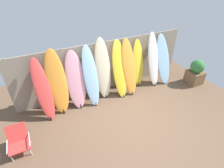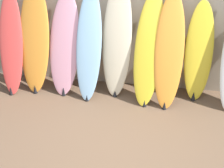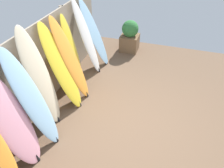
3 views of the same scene
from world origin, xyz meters
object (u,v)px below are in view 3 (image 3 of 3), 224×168
Objects in this scene: surfboard_pink_2 at (11,122)px; surfboard_orange_6 at (71,60)px; surfboard_skyblue_3 at (33,101)px; surfboard_yellow_7 at (72,51)px; planter_box at (130,36)px; surfboard_white_8 at (87,38)px; surfboard_yellow_5 at (62,69)px; surfboard_skyblue_9 at (95,34)px; surfboard_cream_4 at (40,80)px.

surfboard_pink_2 is 1.84m from surfboard_orange_6.
surfboard_skyblue_3 is 1.89m from surfboard_yellow_7.
surfboard_pink_2 reaches higher than planter_box.
surfboard_yellow_7 is 0.59m from surfboard_white_8.
surfboard_white_8 is (1.41, 0.05, 0.02)m from surfboard_yellow_5.
surfboard_white_8 is at bearing 152.33° from planter_box.
surfboard_skyblue_3 is at bearing -179.41° from surfboard_skyblue_9.
surfboard_pink_2 is 1.50m from surfboard_yellow_5.
planter_box is (1.03, -0.74, -0.42)m from surfboard_skyblue_9.
surfboard_skyblue_3 reaches higher than planter_box.
surfboard_skyblue_9 reaches higher than surfboard_pink_2.
surfboard_pink_2 is 1.00× the size of surfboard_skyblue_9.
planter_box is at bearing -10.25° from surfboard_skyblue_3.
surfboard_orange_6 is 1.07m from surfboard_white_8.
surfboard_skyblue_9 is at bearing 0.59° from surfboard_skyblue_3.
surfboard_yellow_5 reaches higher than planter_box.
surfboard_pink_2 reaches higher than surfboard_yellow_7.
surfboard_white_8 is at bearing -13.61° from surfboard_yellow_7.
surfboard_pink_2 is at bearing 169.83° from planter_box.
surfboard_pink_2 is at bearing 179.18° from surfboard_skyblue_9.
planter_box is at bearing -24.04° from surfboard_yellow_7.
surfboard_orange_6 reaches higher than surfboard_pink_2.
surfboard_cream_4 is at bearing 16.11° from surfboard_skyblue_3.
surfboard_yellow_5 is at bearing 174.37° from surfboard_orange_6.
surfboard_yellow_7 is at bearing 170.46° from surfboard_skyblue_9.
surfboard_skyblue_9 is (1.85, 0.01, -0.04)m from surfboard_yellow_5.
surfboard_skyblue_9 reaches higher than surfboard_yellow_7.
surfboard_pink_2 is 0.88× the size of surfboard_cream_4.
surfboard_skyblue_3 is at bearing 179.25° from surfboard_orange_6.
surfboard_pink_2 is 0.95× the size of surfboard_orange_6.
surfboard_cream_4 is at bearing -177.45° from surfboard_yellow_7.
surfboard_white_8 reaches higher than surfboard_skyblue_9.
surfboard_white_8 reaches higher than surfboard_orange_6.
surfboard_yellow_5 is 0.87m from surfboard_yellow_7.
surfboard_orange_6 is at bearing 164.80° from planter_box.
surfboard_white_8 is (1.97, -0.07, -0.05)m from surfboard_cream_4.
surfboard_cream_4 is 1.42m from surfboard_yellow_7.
surfboard_yellow_7 is (0.85, 0.18, -0.07)m from surfboard_yellow_5.
planter_box is at bearing -27.67° from surfboard_white_8.
surfboard_skyblue_9 is (1.01, -0.17, 0.03)m from surfboard_yellow_7.
surfboard_pink_2 is 2.35m from surfboard_yellow_7.
surfboard_cream_4 reaches higher than planter_box.
surfboard_cream_4 reaches higher than surfboard_pink_2.
surfboard_yellow_5 reaches higher than surfboard_pink_2.
surfboard_pink_2 is at bearing 177.62° from surfboard_yellow_5.
surfboard_white_8 is (2.91, -0.02, 0.07)m from surfboard_pink_2.
surfboard_yellow_5 is (1.03, 0.02, -0.00)m from surfboard_skyblue_3.
surfboard_yellow_7 is at bearing 23.25° from surfboard_orange_6.
surfboard_orange_6 is (0.34, -0.03, 0.01)m from surfboard_yellow_5.
surfboard_skyblue_3 reaches higher than surfboard_yellow_5.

